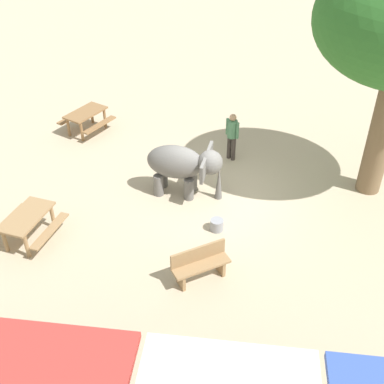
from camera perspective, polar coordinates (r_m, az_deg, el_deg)
The scene contains 7 objects.
ground_plane at distance 14.13m, azimuth 2.96°, elevation -0.56°, with size 60.00×60.00×0.00m, color #BAA88C.
elephant at distance 13.71m, azimuth -1.07°, elevation 3.27°, with size 2.26×1.51×1.56m.
person_handler at distance 15.44m, azimuth 4.80°, elevation 6.97°, with size 0.43×0.34×1.62m.
wooden_bench at distance 11.32m, azimuth 0.97°, elevation -8.47°, with size 1.39×1.10×0.88m.
picnic_table_near at distance 12.98m, azimuth -18.99°, elevation -3.34°, with size 1.75×1.77×0.78m.
picnic_table_far at distance 17.62m, azimuth -12.51°, elevation 8.76°, with size 1.99×2.00×0.78m.
feed_bucket at distance 12.86m, azimuth 2.98°, elevation -3.93°, with size 0.36×0.36×0.32m, color gray.
Camera 1 is at (-0.67, 11.35, 8.39)m, focal length 44.76 mm.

